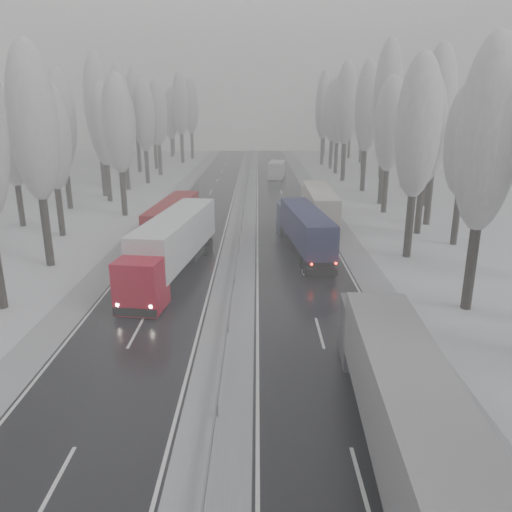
{
  "coord_description": "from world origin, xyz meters",
  "views": [
    {
      "loc": [
        1.68,
        -13.97,
        12.47
      ],
      "look_at": [
        1.59,
        19.88,
        2.2
      ],
      "focal_mm": 35.0,
      "sensor_mm": 36.0,
      "label": 1
    }
  ],
  "objects_px": {
    "box_truck_distant": "(277,170)",
    "truck_red_white": "(172,243)",
    "truck_blue_box": "(303,226)",
    "truck_red_red": "(170,222)",
    "truck_grey_tarp": "(399,393)",
    "truck_cream_box": "(318,204)"
  },
  "relations": [
    {
      "from": "truck_blue_box",
      "to": "truck_cream_box",
      "type": "relative_size",
      "value": 0.96
    },
    {
      "from": "truck_red_red",
      "to": "truck_blue_box",
      "type": "bearing_deg",
      "value": -3.04
    },
    {
      "from": "truck_cream_box",
      "to": "truck_red_red",
      "type": "bearing_deg",
      "value": -149.4
    },
    {
      "from": "truck_red_white",
      "to": "truck_red_red",
      "type": "xyz_separation_m",
      "value": [
        -1.58,
        8.38,
        -0.33
      ]
    },
    {
      "from": "truck_blue_box",
      "to": "truck_red_white",
      "type": "height_order",
      "value": "truck_red_white"
    },
    {
      "from": "truck_grey_tarp",
      "to": "truck_red_white",
      "type": "height_order",
      "value": "truck_red_white"
    },
    {
      "from": "truck_blue_box",
      "to": "truck_red_red",
      "type": "height_order",
      "value": "truck_red_red"
    },
    {
      "from": "box_truck_distant",
      "to": "truck_red_white",
      "type": "distance_m",
      "value": 54.03
    },
    {
      "from": "box_truck_distant",
      "to": "truck_red_white",
      "type": "xyz_separation_m",
      "value": [
        -9.83,
        -53.11,
        1.12
      ]
    },
    {
      "from": "truck_cream_box",
      "to": "truck_red_white",
      "type": "xyz_separation_m",
      "value": [
        -12.83,
        -16.76,
        0.24
      ]
    },
    {
      "from": "truck_blue_box",
      "to": "truck_red_white",
      "type": "bearing_deg",
      "value": -153.09
    },
    {
      "from": "truck_red_red",
      "to": "box_truck_distant",
      "type": "bearing_deg",
      "value": 80.13
    },
    {
      "from": "truck_grey_tarp",
      "to": "truck_blue_box",
      "type": "bearing_deg",
      "value": 95.28
    },
    {
      "from": "truck_grey_tarp",
      "to": "box_truck_distant",
      "type": "distance_m",
      "value": 73.04
    },
    {
      "from": "box_truck_distant",
      "to": "truck_red_red",
      "type": "height_order",
      "value": "truck_red_red"
    },
    {
      "from": "truck_grey_tarp",
      "to": "truck_blue_box",
      "type": "height_order",
      "value": "truck_grey_tarp"
    },
    {
      "from": "truck_grey_tarp",
      "to": "truck_blue_box",
      "type": "distance_m",
      "value": 26.74
    },
    {
      "from": "box_truck_distant",
      "to": "truck_red_red",
      "type": "xyz_separation_m",
      "value": [
        -11.41,
        -44.74,
        0.79
      ]
    },
    {
      "from": "truck_grey_tarp",
      "to": "truck_cream_box",
      "type": "relative_size",
      "value": 1.03
    },
    {
      "from": "truck_blue_box",
      "to": "truck_red_red",
      "type": "xyz_separation_m",
      "value": [
        -11.93,
        1.57,
        0.01
      ]
    },
    {
      "from": "truck_cream_box",
      "to": "truck_red_red",
      "type": "relative_size",
      "value": 1.03
    },
    {
      "from": "truck_grey_tarp",
      "to": "truck_red_white",
      "type": "distance_m",
      "value": 22.98
    }
  ]
}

